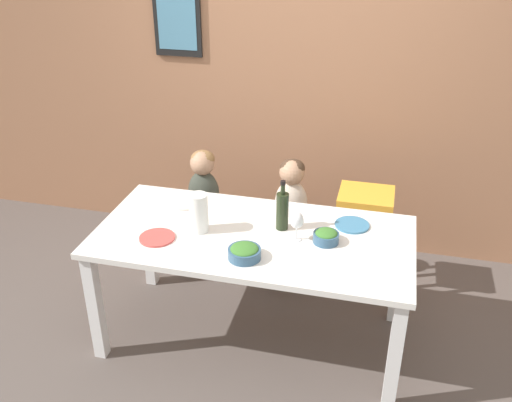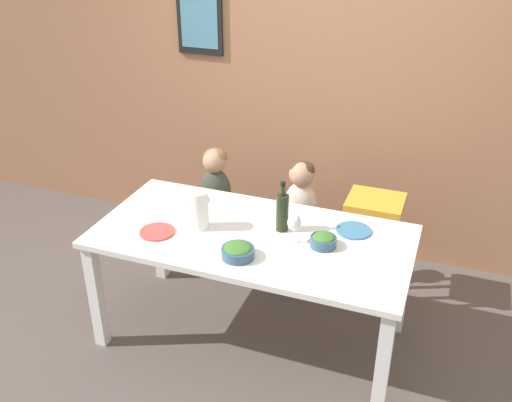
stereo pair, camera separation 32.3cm
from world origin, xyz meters
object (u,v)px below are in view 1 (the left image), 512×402
at_px(chair_right_highchair, 364,216).
at_px(dinner_plate_front_left, 157,238).
at_px(dinner_plate_back_right, 352,225).
at_px(paper_towel_roll, 199,213).
at_px(wine_glass_near, 297,221).
at_px(wine_bottle, 282,210).
at_px(chair_far_left, 205,222).
at_px(chair_far_center, 290,233).
at_px(person_child_center, 292,191).
at_px(dinner_plate_back_left, 186,203).
at_px(person_child_left, 203,181).
at_px(salad_bowl_large, 244,252).
at_px(salad_bowl_small, 326,236).

bearing_deg(chair_right_highchair, dinner_plate_front_left, -142.48).
xyz_separation_m(chair_right_highchair, dinner_plate_back_right, (-0.05, -0.44, 0.17)).
distance_m(chair_right_highchair, paper_towel_roll, 1.18).
relative_size(wine_glass_near, dinner_plate_front_left, 0.85).
relative_size(wine_bottle, wine_glass_near, 1.77).
bearing_deg(wine_bottle, paper_towel_roll, -162.79).
xyz_separation_m(chair_far_left, wine_glass_near, (0.78, -0.67, 0.49)).
relative_size(chair_right_highchair, dinner_plate_front_left, 3.73).
bearing_deg(chair_right_highchair, chair_far_center, 180.00).
height_order(chair_far_left, person_child_center, person_child_center).
relative_size(dinner_plate_front_left, dinner_plate_back_right, 1.00).
bearing_deg(person_child_center, dinner_plate_front_left, -125.63).
bearing_deg(dinner_plate_back_left, dinner_plate_front_left, -91.46).
distance_m(chair_far_center, person_child_left, 0.71).
height_order(salad_bowl_large, dinner_plate_back_right, salad_bowl_large).
relative_size(wine_bottle, dinner_plate_back_right, 1.51).
distance_m(chair_far_center, wine_glass_near, 0.84).
bearing_deg(chair_right_highchair, chair_far_left, 180.00).
bearing_deg(chair_far_left, wine_bottle, -39.92).
relative_size(chair_right_highchair, person_child_left, 1.57).
bearing_deg(dinner_plate_back_left, wine_glass_near, -18.92).
xyz_separation_m(chair_far_left, dinner_plate_back_right, (1.07, -0.44, 0.37)).
bearing_deg(wine_bottle, salad_bowl_large, -110.09).
bearing_deg(salad_bowl_large, person_child_left, 120.58).
relative_size(wine_glass_near, dinner_plate_back_left, 0.85).
height_order(person_child_center, paper_towel_roll, paper_towel_roll).
height_order(wine_glass_near, dinner_plate_back_left, wine_glass_near).
distance_m(chair_far_center, chair_right_highchair, 0.54).
distance_m(salad_bowl_large, dinner_plate_front_left, 0.54).
distance_m(person_child_left, dinner_plate_back_left, 0.42).
distance_m(chair_far_center, salad_bowl_large, 1.01).
bearing_deg(dinner_plate_back_right, chair_far_left, 157.68).
bearing_deg(dinner_plate_front_left, paper_towel_roll, 34.95).
relative_size(person_child_center, salad_bowl_small, 3.29).
distance_m(chair_far_left, person_child_left, 0.33).
bearing_deg(dinner_plate_front_left, wine_glass_near, 13.11).
height_order(chair_right_highchair, wine_bottle, wine_bottle).
height_order(person_child_left, wine_glass_near, person_child_left).
bearing_deg(paper_towel_roll, dinner_plate_front_left, -145.05).
relative_size(dinner_plate_back_left, dinner_plate_back_right, 1.00).
relative_size(chair_far_center, dinner_plate_back_right, 2.24).
relative_size(chair_far_center, salad_bowl_large, 2.55).
xyz_separation_m(person_child_left, paper_towel_roll, (0.22, -0.71, 0.15)).
distance_m(salad_bowl_small, dinner_plate_front_left, 0.95).
xyz_separation_m(chair_far_center, paper_towel_roll, (-0.41, -0.71, 0.48)).
relative_size(person_child_center, dinner_plate_front_left, 2.37).
height_order(person_child_left, paper_towel_roll, paper_towel_roll).
bearing_deg(dinner_plate_back_left, chair_far_left, 93.71).
relative_size(salad_bowl_small, dinner_plate_back_left, 0.72).
height_order(chair_far_left, dinner_plate_back_right, dinner_plate_back_right).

